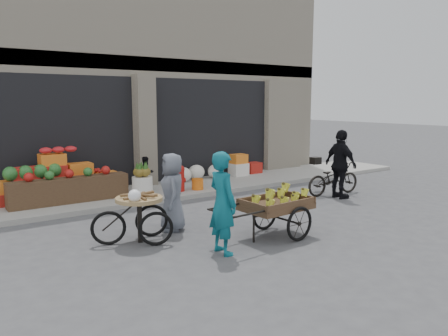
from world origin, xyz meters
TOP-DOWN VIEW (x-y plane):
  - ground at (0.00, 0.00)m, footprint 80.00×80.00m
  - sidewalk at (0.00, 4.10)m, footprint 18.00×2.20m
  - building at (0.00, 8.03)m, footprint 14.00×6.45m
  - fruit_display at (-2.48, 4.38)m, footprint 3.10×1.12m
  - pineapple_bin at (-0.75, 3.60)m, footprint 0.52×0.52m
  - fire_hydrant at (0.35, 3.55)m, footprint 0.22×0.22m
  - orange_bucket at (0.85, 3.50)m, footprint 0.32×0.32m
  - right_bay_goods at (2.61, 4.70)m, footprint 3.35×0.60m
  - seated_person at (-0.35, 4.20)m, footprint 0.51×0.43m
  - banana_cart at (-0.03, -0.66)m, footprint 2.22×1.00m
  - vendor_woman at (-1.33, -0.82)m, footprint 0.42×0.63m
  - tricycle_cart at (-2.23, 0.52)m, footprint 1.46×1.06m
  - vendor_grey at (-1.37, 0.85)m, footprint 0.73×0.88m
  - bicycle at (3.81, 1.26)m, footprint 1.77×0.79m
  - cyclist at (3.61, 0.86)m, footprint 0.56×1.10m

SIDE VIEW (x-z plane):
  - ground at x=0.00m, z-range 0.00..0.00m
  - sidewalk at x=0.00m, z-range 0.00..0.12m
  - orange_bucket at x=0.85m, z-range 0.12..0.42m
  - pineapple_bin at x=-0.75m, z-range 0.12..0.62m
  - right_bay_goods at x=2.61m, z-range 0.06..0.76m
  - bicycle at x=3.81m, z-range 0.00..0.90m
  - fire_hydrant at x=0.35m, z-range 0.15..0.86m
  - tricycle_cart at x=-2.23m, z-range 0.09..1.04m
  - seated_person at x=-0.35m, z-range 0.12..1.05m
  - banana_cart at x=-0.03m, z-range 0.21..1.12m
  - fruit_display at x=-2.48m, z-range 0.05..1.29m
  - vendor_grey at x=-1.37m, z-range 0.00..1.54m
  - vendor_woman at x=-1.33m, z-range 0.00..1.73m
  - cyclist at x=3.61m, z-range 0.00..1.80m
  - building at x=0.00m, z-range -0.13..6.87m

